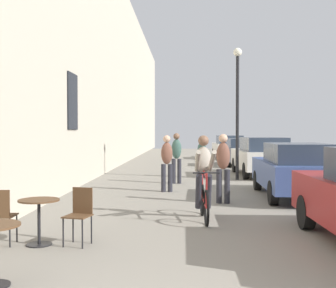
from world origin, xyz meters
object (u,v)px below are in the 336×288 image
Objects in this scene: cafe_chair_mid_toward_street at (1,213)px; cafe_chair_mid_toward_wall at (80,212)px; pedestrian_near at (223,164)px; parked_car_second at (295,169)px; parked_car_fifth at (229,147)px; cyclist_on_bicycle at (204,179)px; pedestrian_furthest at (202,155)px; pedestrian_far at (176,155)px; cafe_table_mid at (39,212)px; pedestrian_mid at (167,160)px; parked_car_fourth at (241,151)px; parked_car_third at (261,156)px; street_lamp at (237,96)px.

cafe_chair_mid_toward_street is 1.00× the size of cafe_chair_mid_toward_wall.
pedestrian_near reaches higher than cafe_chair_mid_toward_street.
pedestrian_near is at bearing -153.30° from parked_car_second.
pedestrian_near reaches higher than parked_car_fifth.
cyclist_on_bicycle reaches higher than pedestrian_furthest.
cafe_chair_mid_toward_wall is at bearing 7.14° from cafe_chair_mid_toward_street.
pedestrian_far is 2.19m from pedestrian_furthest.
cafe_table_mid is 7.35m from parked_car_second.
pedestrian_near is 18.37m from parked_car_fifth.
parked_car_fourth is at bearing 70.98° from pedestrian_mid.
pedestrian_far is 8.84m from parked_car_fourth.
pedestrian_far is at bearing 96.20° from cyclist_on_bicycle.
pedestrian_furthest is (0.96, 1.97, -0.08)m from pedestrian_far.
cyclist_on_bicycle reaches higher than parked_car_third.
pedestrian_mid is 16.57m from parked_car_fifth.
cyclist_on_bicycle reaches higher than cafe_table_mid.
cafe_chair_mid_toward_street is 0.21× the size of parked_car_second.
pedestrian_furthest is at bearing 73.42° from pedestrian_mid.
pedestrian_near is 0.39× the size of parked_car_fifth.
cyclist_on_bicycle is 0.36× the size of street_lamp.
cyclist_on_bicycle is 2.03m from pedestrian_near.
pedestrian_furthest is 6.66m from parked_car_fourth.
cafe_chair_mid_toward_street is 0.51× the size of pedestrian_far.
cafe_chair_mid_toward_wall is 8.30m from pedestrian_far.
street_lamp is 7.37m from parked_car_fourth.
cyclist_on_bicycle is at bearing -107.13° from parked_car_third.
cafe_chair_mid_toward_street is at bearing -104.58° from parked_car_fifth.
street_lamp is at bearing 68.96° from cafe_chair_mid_toward_wall.
pedestrian_near is at bearing 73.72° from cyclist_on_bicycle.
parked_car_third is at bearing 63.81° from cafe_table_mid.
pedestrian_near reaches higher than cafe_chair_mid_toward_wall.
cafe_table_mid is 0.81× the size of cafe_chair_mid_toward_street.
pedestrian_mid reaches higher than pedestrian_furthest.
pedestrian_near is 0.39× the size of parked_car_third.
pedestrian_mid is at bearing 163.41° from parked_car_second.
parked_car_fifth is (3.49, 16.20, -0.14)m from pedestrian_mid.
parked_car_third reaches higher than cafe_table_mid.
parked_car_fifth is at bearing 90.03° from parked_car_second.
cafe_chair_mid_toward_street is 0.18× the size of street_lamp.
pedestrian_near is at bearing -96.28° from parked_car_fifth.
cafe_chair_mid_toward_wall is 11.95m from parked_car_third.
cafe_table_mid is at bearing -128.43° from pedestrian_near.
pedestrian_far is (-1.23, 4.15, 0.01)m from pedestrian_near.
parked_car_fifth is (-0.01, 17.24, 0.04)m from parked_car_second.
pedestrian_furthest is at bearing 152.26° from street_lamp.
cafe_table_mid is 0.18× the size of parked_car_fourth.
cafe_chair_mid_toward_street is at bearing -172.86° from cafe_chair_mid_toward_wall.
pedestrian_furthest is 0.36× the size of parked_car_third.
cafe_chair_mid_toward_wall is 0.18× the size of street_lamp.
pedestrian_near is 2.27m from parked_car_second.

